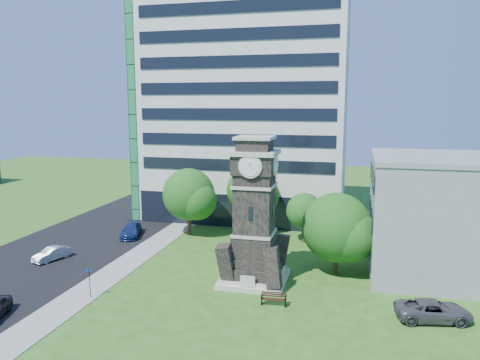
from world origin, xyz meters
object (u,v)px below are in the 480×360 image
(car_east_lot, at_px, (433,311))
(street_sign, at_px, (90,280))
(car_street_mid, at_px, (52,254))
(clock_tower, at_px, (254,220))
(car_street_north, at_px, (131,230))
(park_bench, at_px, (274,298))

(car_east_lot, bearing_deg, street_sign, 84.81)
(car_street_mid, bearing_deg, clock_tower, 16.55)
(street_sign, bearing_deg, car_street_north, 119.56)
(car_street_north, bearing_deg, street_sign, -90.33)
(car_street_mid, xyz_separation_m, street_sign, (8.42, -7.01, 0.84))
(car_street_north, height_order, park_bench, car_street_north)
(car_street_mid, distance_m, car_east_lot, 33.82)
(car_street_mid, bearing_deg, street_sign, -21.66)
(car_street_mid, xyz_separation_m, car_street_north, (3.61, 9.24, 0.07))
(park_bench, bearing_deg, street_sign, -176.66)
(park_bench, bearing_deg, clock_tower, 113.88)
(car_street_mid, height_order, park_bench, car_street_mid)
(car_street_mid, relative_size, car_east_lot, 0.73)
(street_sign, bearing_deg, park_bench, 21.74)
(car_east_lot, distance_m, street_sign, 25.19)
(park_bench, relative_size, street_sign, 0.81)
(park_bench, bearing_deg, car_east_lot, -4.30)
(clock_tower, distance_m, street_sign, 13.76)
(clock_tower, relative_size, car_east_lot, 2.38)
(car_street_mid, distance_m, car_street_north, 9.92)
(car_street_mid, xyz_separation_m, car_east_lot, (33.50, -4.68, 0.10))
(clock_tower, bearing_deg, street_sign, -150.71)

